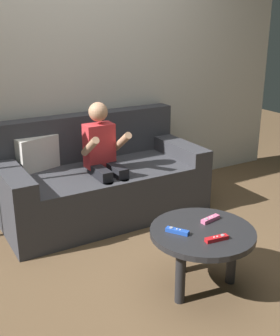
# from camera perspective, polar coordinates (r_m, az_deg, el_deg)

# --- Properties ---
(ground_plane) EXTENTS (9.00, 9.00, 0.00)m
(ground_plane) POSITION_cam_1_polar(r_m,az_deg,el_deg) (2.92, 3.10, -13.62)
(ground_plane) COLOR brown
(wall_back) EXTENTS (4.50, 0.05, 2.50)m
(wall_back) POSITION_cam_1_polar(r_m,az_deg,el_deg) (3.75, -9.01, 13.96)
(wall_back) COLOR beige
(wall_back) RESTS_ON ground
(couch) EXTENTS (1.67, 0.80, 0.82)m
(couch) POSITION_cam_1_polar(r_m,az_deg,el_deg) (3.62, -5.43, -1.74)
(couch) COLOR #38383D
(couch) RESTS_ON ground
(person_seated_on_couch) EXTENTS (0.33, 0.40, 0.98)m
(person_seated_on_couch) POSITION_cam_1_polar(r_m,az_deg,el_deg) (3.37, -4.76, 1.48)
(person_seated_on_couch) COLOR black
(person_seated_on_couch) RESTS_ON ground
(coffee_table) EXTENTS (0.63, 0.63, 0.40)m
(coffee_table) POSITION_cam_1_polar(r_m,az_deg,el_deg) (2.64, 8.21, -9.28)
(coffee_table) COLOR #232326
(coffee_table) RESTS_ON ground
(game_remote_pink_near_edge) EXTENTS (0.14, 0.06, 0.03)m
(game_remote_pink_near_edge) POSITION_cam_1_polar(r_m,az_deg,el_deg) (2.71, 9.36, -6.74)
(game_remote_pink_near_edge) COLOR pink
(game_remote_pink_near_edge) RESTS_ON coffee_table
(game_remote_blue_center) EXTENTS (0.11, 0.14, 0.03)m
(game_remote_blue_center) POSITION_cam_1_polar(r_m,az_deg,el_deg) (2.55, 4.98, -8.38)
(game_remote_blue_center) COLOR blue
(game_remote_blue_center) RESTS_ON coffee_table
(game_remote_red_far_corner) EXTENTS (0.14, 0.05, 0.03)m
(game_remote_red_far_corner) POSITION_cam_1_polar(r_m,az_deg,el_deg) (2.50, 10.19, -9.24)
(game_remote_red_far_corner) COLOR red
(game_remote_red_far_corner) RESTS_ON coffee_table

